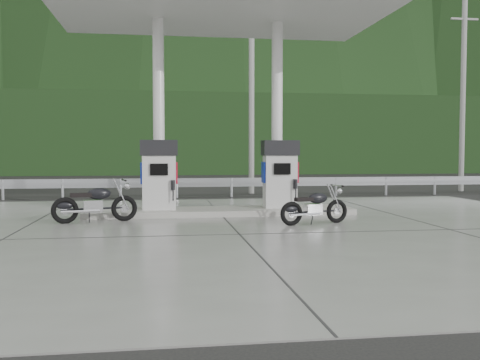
{
  "coord_description": "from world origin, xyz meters",
  "views": [
    {
      "loc": [
        -1.52,
        -11.47,
        1.66
      ],
      "look_at": [
        0.3,
        1.0,
        1.0
      ],
      "focal_mm": 40.0,
      "sensor_mm": 36.0,
      "label": 1
    }
  ],
  "objects": [
    {
      "name": "motorcycle_left",
      "position": [
        -3.08,
        1.33,
        0.45
      ],
      "size": [
        1.91,
        0.96,
        0.87
      ],
      "primitive_type": null,
      "rotation": [
        0.0,
        0.0,
        0.22
      ],
      "color": "black",
      "rests_on": "forecourt_apron"
    },
    {
      "name": "ground",
      "position": [
        0.0,
        0.0,
        0.0
      ],
      "size": [
        160.0,
        160.0,
        0.0
      ],
      "primitive_type": "plane",
      "color": "black",
      "rests_on": "ground"
    },
    {
      "name": "utility_pole_b",
      "position": [
        2.0,
        9.5,
        4.0
      ],
      "size": [
        0.22,
        0.22,
        8.0
      ],
      "primitive_type": "cylinder",
      "color": "gray",
      "rests_on": "ground"
    },
    {
      "name": "pump_island",
      "position": [
        0.0,
        2.5,
        0.1
      ],
      "size": [
        7.0,
        1.4,
        0.15
      ],
      "primitive_type": "cube",
      "color": "gray",
      "rests_on": "forecourt_apron"
    },
    {
      "name": "canopy_roof",
      "position": [
        0.0,
        2.5,
        5.37
      ],
      "size": [
        8.5,
        5.0,
        0.4
      ],
      "primitive_type": "cube",
      "color": "silver",
      "rests_on": "canopy_column_left"
    },
    {
      "name": "canopy_column_right",
      "position": [
        1.6,
        2.9,
        2.67
      ],
      "size": [
        0.3,
        0.3,
        5.0
      ],
      "primitive_type": "cylinder",
      "color": "white",
      "rests_on": "pump_island"
    },
    {
      "name": "guardrail",
      "position": [
        0.0,
        8.0,
        0.71
      ],
      "size": [
        26.0,
        0.16,
        1.42
      ],
      "primitive_type": null,
      "color": "#A8ABB0",
      "rests_on": "ground"
    },
    {
      "name": "motorcycle_right",
      "position": [
        1.91,
        0.27,
        0.41
      ],
      "size": [
        1.7,
        0.92,
        0.77
      ],
      "primitive_type": null,
      "rotation": [
        0.0,
        0.0,
        0.26
      ],
      "color": "black",
      "rests_on": "forecourt_apron"
    },
    {
      "name": "tree_band",
      "position": [
        0.0,
        30.0,
        3.0
      ],
      "size": [
        80.0,
        6.0,
        6.0
      ],
      "primitive_type": "cube",
      "color": "black",
      "rests_on": "ground"
    },
    {
      "name": "forecourt_apron",
      "position": [
        0.0,
        0.0,
        0.01
      ],
      "size": [
        18.0,
        14.0,
        0.02
      ],
      "primitive_type": "cube",
      "color": "slate",
      "rests_on": "ground"
    },
    {
      "name": "canopy_column_left",
      "position": [
        -1.6,
        2.9,
        2.67
      ],
      "size": [
        0.3,
        0.3,
        5.0
      ],
      "primitive_type": "cylinder",
      "color": "white",
      "rests_on": "pump_island"
    },
    {
      "name": "road",
      "position": [
        0.0,
        11.5,
        0.0
      ],
      "size": [
        60.0,
        7.0,
        0.01
      ],
      "primitive_type": "cube",
      "color": "black",
      "rests_on": "ground"
    },
    {
      "name": "forested_hills",
      "position": [
        0.0,
        60.0,
        0.0
      ],
      "size": [
        100.0,
        40.0,
        140.0
      ],
      "primitive_type": null,
      "color": "black",
      "rests_on": "ground"
    },
    {
      "name": "utility_pole_c",
      "position": [
        11.0,
        9.5,
        4.0
      ],
      "size": [
        0.22,
        0.22,
        8.0
      ],
      "primitive_type": "cylinder",
      "color": "gray",
      "rests_on": "ground"
    },
    {
      "name": "gas_pump_left",
      "position": [
        -1.6,
        2.5,
        1.07
      ],
      "size": [
        0.95,
        0.55,
        1.8
      ],
      "primitive_type": null,
      "color": "silver",
      "rests_on": "pump_island"
    },
    {
      "name": "gas_pump_right",
      "position": [
        1.6,
        2.5,
        1.07
      ],
      "size": [
        0.95,
        0.55,
        1.8
      ],
      "primitive_type": null,
      "color": "silver",
      "rests_on": "pump_island"
    }
  ]
}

